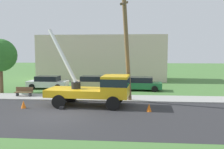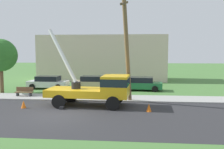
% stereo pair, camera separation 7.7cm
% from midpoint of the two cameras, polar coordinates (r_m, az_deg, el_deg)
% --- Properties ---
extents(ground_plane, '(120.00, 120.00, 0.00)m').
position_cam_midpoint_polar(ground_plane, '(28.03, -4.97, -3.10)').
color(ground_plane, '#477538').
extents(road_asphalt, '(80.00, 8.84, 0.01)m').
position_cam_midpoint_polar(road_asphalt, '(16.56, -12.27, -9.16)').
color(road_asphalt, '#2B2B2D').
rests_on(road_asphalt, ground).
extents(sidewalk_strip, '(80.00, 2.77, 0.10)m').
position_cam_midpoint_polar(sidewalk_strip, '(22.03, -7.78, -5.33)').
color(sidewalk_strip, '#9E9E99').
rests_on(sidewalk_strip, ground).
extents(utility_truck, '(6.74, 3.21, 5.98)m').
position_cam_midpoint_polar(utility_truck, '(18.45, -2.99, -3.10)').
color(utility_truck, gold).
rests_on(utility_truck, ground).
extents(leaning_utility_pole, '(0.90, 3.07, 8.78)m').
position_cam_midpoint_polar(leaning_utility_pole, '(19.00, 3.59, 6.51)').
color(leaning_utility_pole, brown).
rests_on(leaning_utility_pole, ground).
extents(traffic_cone_ahead, '(0.36, 0.36, 0.56)m').
position_cam_midpoint_polar(traffic_cone_ahead, '(17.11, 8.75, -7.68)').
color(traffic_cone_ahead, orange).
rests_on(traffic_cone_ahead, ground).
extents(traffic_cone_behind, '(0.36, 0.36, 0.56)m').
position_cam_midpoint_polar(traffic_cone_behind, '(19.08, -19.87, -6.57)').
color(traffic_cone_behind, orange).
rests_on(traffic_cone_behind, ground).
extents(traffic_cone_curbside, '(0.36, 0.36, 0.56)m').
position_cam_midpoint_polar(traffic_cone_curbside, '(19.55, 1.34, -5.97)').
color(traffic_cone_curbside, orange).
rests_on(traffic_cone_curbside, ground).
extents(parked_sedan_white, '(4.48, 2.15, 1.42)m').
position_cam_midpoint_polar(parked_sedan_white, '(28.07, -14.61, -1.77)').
color(parked_sedan_white, silver).
rests_on(parked_sedan_white, ground).
extents(parked_sedan_tan, '(4.46, 2.13, 1.42)m').
position_cam_midpoint_polar(parked_sedan_tan, '(27.21, -4.43, -1.84)').
color(parked_sedan_tan, tan).
rests_on(parked_sedan_tan, ground).
extents(parked_sedan_green, '(4.53, 2.25, 1.42)m').
position_cam_midpoint_polar(parked_sedan_green, '(26.14, 6.89, -2.15)').
color(parked_sedan_green, '#1E6638').
rests_on(parked_sedan_green, ground).
extents(park_bench, '(1.60, 0.45, 0.90)m').
position_cam_midpoint_polar(park_bench, '(23.63, -19.73, -3.85)').
color(park_bench, brown).
rests_on(park_bench, ground).
extents(roadside_tree_near, '(3.22, 3.22, 5.38)m').
position_cam_midpoint_polar(roadside_tree_near, '(26.47, -24.52, 4.08)').
color(roadside_tree_near, brown).
rests_on(roadside_tree_near, ground).
extents(lowrise_building_backdrop, '(18.00, 6.00, 6.40)m').
position_cam_midpoint_polar(lowrise_building_backdrop, '(35.94, -2.06, 3.91)').
color(lowrise_building_backdrop, beige).
rests_on(lowrise_building_backdrop, ground).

